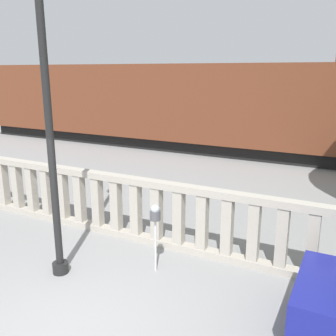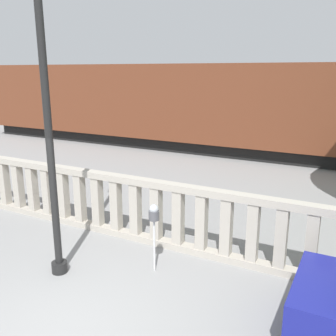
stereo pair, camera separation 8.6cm
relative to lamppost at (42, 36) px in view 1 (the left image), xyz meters
The scene contains 4 objects.
balustrade 4.05m from the lamppost, 55.31° to the left, with size 17.84×0.24×1.40m.
lamppost is the anchor object (origin of this frame).
parking_meter 3.50m from the lamppost, 29.27° to the left, with size 0.19×0.19×1.29m.
train_near 12.11m from the lamppost, 107.51° to the left, with size 20.66×3.05×4.46m.
Camera 1 is at (3.28, -3.23, 3.58)m, focal length 40.00 mm.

